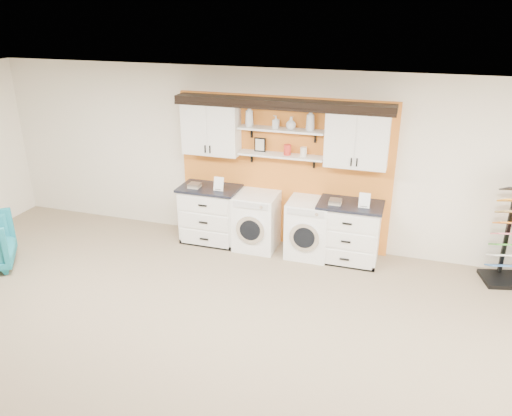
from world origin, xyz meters
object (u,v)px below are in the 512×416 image
(sample_rack, at_px, (509,248))
(dryer, at_px, (309,228))
(base_cabinet_right, at_px, (349,232))
(washer, at_px, (257,221))
(base_cabinet_left, at_px, (211,214))

(sample_rack, bearing_deg, dryer, 166.97)
(sample_rack, bearing_deg, base_cabinet_right, 167.09)
(base_cabinet_right, distance_m, washer, 1.47)
(base_cabinet_left, bearing_deg, washer, -0.24)
(dryer, bearing_deg, sample_rack, 0.75)
(washer, relative_size, dryer, 1.01)
(dryer, distance_m, sample_rack, 2.84)
(base_cabinet_left, distance_m, dryer, 1.65)
(base_cabinet_left, bearing_deg, dryer, -0.12)
(base_cabinet_right, relative_size, washer, 1.05)
(sample_rack, bearing_deg, washer, 166.80)
(base_cabinet_left, relative_size, base_cabinet_right, 1.01)
(base_cabinet_left, distance_m, base_cabinet_right, 2.26)
(base_cabinet_right, height_order, dryer, base_cabinet_right)
(base_cabinet_left, relative_size, dryer, 1.07)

